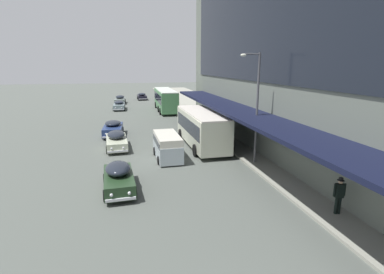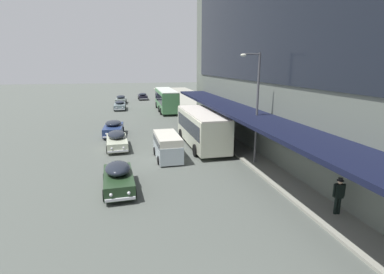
{
  "view_description": "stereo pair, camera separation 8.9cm",
  "coord_description": "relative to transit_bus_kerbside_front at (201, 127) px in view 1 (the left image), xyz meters",
  "views": [
    {
      "loc": [
        -2.53,
        -4.26,
        7.26
      ],
      "look_at": [
        2.22,
        16.95,
        1.98
      ],
      "focal_mm": 28.0,
      "sensor_mm": 36.0,
      "label": 1
    },
    {
      "loc": [
        -2.44,
        -4.27,
        7.26
      ],
      "look_at": [
        2.22,
        16.95,
        1.98
      ],
      "focal_mm": 28.0,
      "sensor_mm": 36.0,
      "label": 2
    }
  ],
  "objects": [
    {
      "name": "vw_van",
      "position": [
        -3.52,
        -2.87,
        -0.72
      ],
      "size": [
        1.97,
        4.58,
        1.96
      ],
      "color": "silver",
      "rests_on": "ground"
    },
    {
      "name": "sedan_oncoming_rear",
      "position": [
        -7.18,
        -8.41,
        -1.03
      ],
      "size": [
        1.97,
        4.41,
        1.63
      ],
      "color": "#223A21",
      "rests_on": "ground"
    },
    {
      "name": "sedan_trailing_mid",
      "position": [
        -7.58,
        24.94,
        -1.09
      ],
      "size": [
        1.95,
        4.84,
        1.47
      ],
      "color": "gray",
      "rests_on": "ground"
    },
    {
      "name": "transit_bus_kerbside_front",
      "position": [
        0.0,
        0.0,
        0.0
      ],
      "size": [
        2.96,
        9.33,
        3.16
      ],
      "color": "beige",
      "rests_on": "ground"
    },
    {
      "name": "street_lamp",
      "position": [
        2.48,
        -5.71,
        2.86
      ],
      "size": [
        1.5,
        0.28,
        7.9
      ],
      "color": "#4C4C51",
      "rests_on": "sidewalk_kerb"
    },
    {
      "name": "sedan_second_near",
      "position": [
        -7.5,
        33.28,
        -1.06
      ],
      "size": [
        2.13,
        4.64,
        1.55
      ],
      "color": "gray",
      "rests_on": "ground"
    },
    {
      "name": "sedan_far_back",
      "position": [
        -3.06,
        38.7,
        -1.1
      ],
      "size": [
        1.96,
        4.5,
        1.45
      ],
      "color": "black",
      "rests_on": "ground"
    },
    {
      "name": "sedan_second_mid",
      "position": [
        -7.96,
        6.12,
        -1.04
      ],
      "size": [
        2.12,
        4.56,
        1.56
      ],
      "color": "navy",
      "rests_on": "ground"
    },
    {
      "name": "pedestrian_at_kerb",
      "position": [
        3.27,
        -13.99,
        -0.64
      ],
      "size": [
        0.62,
        0.33,
        1.86
      ],
      "color": "black",
      "rests_on": "sidewalk_kerb"
    },
    {
      "name": "transit_bus_kerbside_rear",
      "position": [
        -0.29,
        21.83,
        0.12
      ],
      "size": [
        2.83,
        11.38,
        3.39
      ],
      "color": "#4C8A54",
      "rests_on": "ground"
    },
    {
      "name": "sedan_lead_mid",
      "position": [
        0.22,
        30.3,
        -1.1
      ],
      "size": [
        1.98,
        4.52,
        1.43
      ],
      "color": "#2D3519",
      "rests_on": "ground"
    },
    {
      "name": "sedan_trailing_near",
      "position": [
        -7.5,
        0.98,
        -1.06
      ],
      "size": [
        2.03,
        4.76,
        1.54
      ],
      "color": "beige",
      "rests_on": "ground"
    }
  ]
}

